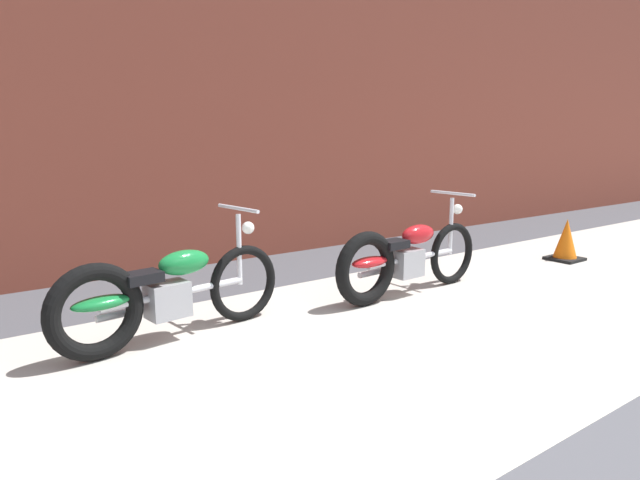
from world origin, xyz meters
name	(u,v)px	position (x,y,z in m)	size (l,w,h in m)	color
ground_plane	(563,440)	(0.00, 0.00, 0.00)	(80.00, 80.00, 0.00)	#47474C
sidewalk_slab	(356,343)	(0.00, 1.75, 0.00)	(36.00, 3.50, 0.01)	#B2ADA3
brick_building_wall	(176,67)	(0.00, 5.20, 2.43)	(36.00, 0.50, 4.87)	brown
motorcycle_green	(158,295)	(-1.25, 2.67, 0.40)	(2.00, 0.58, 1.03)	black
motorcycle_red	(401,258)	(1.20, 2.48, 0.40)	(2.01, 0.58, 1.03)	black
traffic_cone	(566,242)	(4.12, 2.40, 0.25)	(0.40, 0.40, 0.55)	orange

